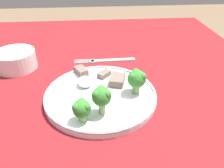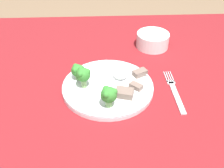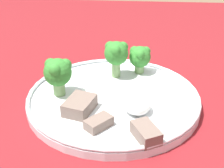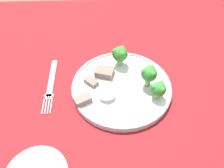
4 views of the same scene
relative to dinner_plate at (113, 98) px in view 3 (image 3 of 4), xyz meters
The scene contains 9 objects.
table 0.10m from the dinner_plate, 136.37° to the left, with size 1.30×1.03×0.76m.
dinner_plate is the anchor object (origin of this frame).
broccoli_floret_near_rim_left 0.10m from the dinner_plate, 155.73° to the left, with size 0.04×0.04×0.05m.
broccoli_floret_center_left 0.08m from the dinner_plate, behind, with size 0.04×0.04×0.06m.
broccoli_floret_back_left 0.10m from the dinner_plate, 90.01° to the right, with size 0.04×0.04×0.06m.
meat_slice_front_slice 0.08m from the dinner_plate, ahead, with size 0.04×0.04×0.01m.
meat_slice_middle_slice 0.07m from the dinner_plate, 45.16° to the right, with size 0.06×0.05×0.02m.
meat_slice_rear_slice 0.11m from the dinner_plate, 25.94° to the left, with size 0.05×0.04×0.02m.
sauce_dollop 0.06m from the dinner_plate, 43.01° to the left, with size 0.04×0.04×0.02m.
Camera 3 is at (0.44, 0.02, 1.02)m, focal length 50.00 mm.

